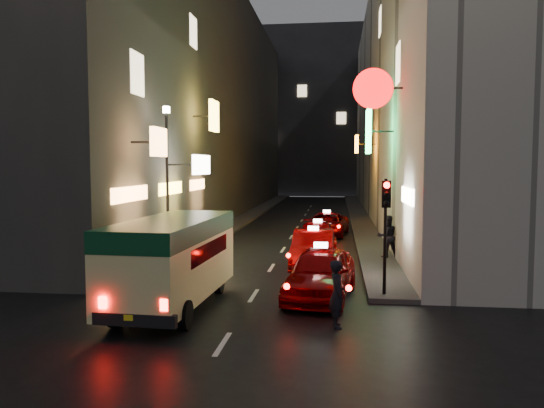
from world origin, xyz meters
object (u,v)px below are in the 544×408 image
at_px(pedestrian_crossing, 337,289).
at_px(traffic_light, 386,211).
at_px(taxi_near, 321,269).
at_px(lamp_post, 167,173).
at_px(minibus, 173,252).

relative_size(pedestrian_crossing, traffic_light, 0.55).
xyz_separation_m(taxi_near, traffic_light, (1.92, -0.02, 1.79)).
bearing_deg(taxi_near, lamp_post, 144.31).
relative_size(taxi_near, pedestrian_crossing, 3.06).
distance_m(minibus, taxi_near, 4.50).
relative_size(minibus, lamp_post, 0.96).
bearing_deg(traffic_light, taxi_near, 179.41).
bearing_deg(traffic_light, minibus, -164.57).
bearing_deg(lamp_post, taxi_near, -35.69).
xyz_separation_m(minibus, traffic_light, (6.04, 1.67, 1.08)).
bearing_deg(lamp_post, traffic_light, -28.91).
bearing_deg(minibus, taxi_near, 22.29).
height_order(pedestrian_crossing, lamp_post, lamp_post).
xyz_separation_m(minibus, pedestrian_crossing, (4.61, -1.23, -0.64)).
height_order(minibus, lamp_post, lamp_post).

